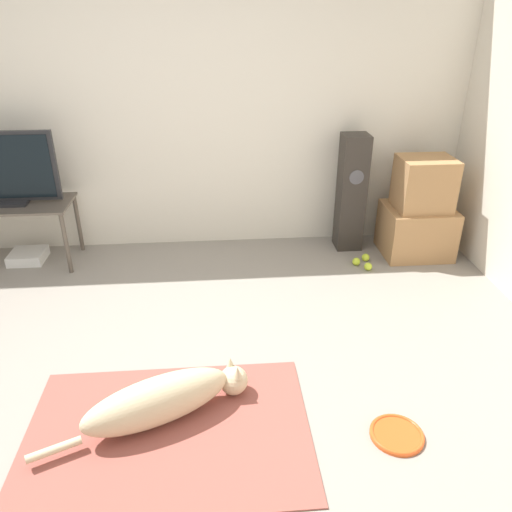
{
  "coord_description": "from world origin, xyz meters",
  "views": [
    {
      "loc": [
        0.4,
        -2.19,
        1.99
      ],
      "look_at": [
        0.66,
        0.84,
        0.45
      ],
      "focal_mm": 35.0,
      "sensor_mm": 36.0,
      "label": 1
    }
  ],
  "objects_px": {
    "tv_stand": "(12,212)",
    "tennis_ball_loose_on_carpet": "(366,257)",
    "floor_speaker": "(351,193)",
    "tennis_ball_near_speaker": "(368,267)",
    "cardboard_box_upper": "(424,184)",
    "dog": "(164,399)",
    "tv": "(2,169)",
    "game_console": "(28,256)",
    "frisbee": "(397,434)",
    "cardboard_box_lower": "(416,231)",
    "tennis_ball_by_boxes": "(356,262)"
  },
  "relations": [
    {
      "from": "cardboard_box_upper",
      "to": "floor_speaker",
      "type": "xyz_separation_m",
      "value": [
        -0.55,
        0.2,
        -0.14
      ]
    },
    {
      "from": "cardboard_box_lower",
      "to": "tennis_ball_by_boxes",
      "type": "height_order",
      "value": "cardboard_box_lower"
    },
    {
      "from": "frisbee",
      "to": "game_console",
      "type": "relative_size",
      "value": 0.97
    },
    {
      "from": "floor_speaker",
      "to": "tennis_ball_near_speaker",
      "type": "bearing_deg",
      "value": -82.33
    },
    {
      "from": "tennis_ball_loose_on_carpet",
      "to": "game_console",
      "type": "xyz_separation_m",
      "value": [
        -2.91,
        0.25,
        0.01
      ]
    },
    {
      "from": "dog",
      "to": "tennis_ball_by_boxes",
      "type": "relative_size",
      "value": 16.55
    },
    {
      "from": "tv_stand",
      "to": "cardboard_box_upper",
      "type": "bearing_deg",
      "value": -1.94
    },
    {
      "from": "tennis_ball_near_speaker",
      "to": "tennis_ball_loose_on_carpet",
      "type": "bearing_deg",
      "value": 81.12
    },
    {
      "from": "tv_stand",
      "to": "tv",
      "type": "distance_m",
      "value": 0.36
    },
    {
      "from": "tv",
      "to": "tennis_ball_loose_on_carpet",
      "type": "height_order",
      "value": "tv"
    },
    {
      "from": "cardboard_box_lower",
      "to": "tv_stand",
      "type": "xyz_separation_m",
      "value": [
        -3.4,
        0.1,
        0.25
      ]
    },
    {
      "from": "cardboard_box_upper",
      "to": "tennis_ball_by_boxes",
      "type": "relative_size",
      "value": 6.67
    },
    {
      "from": "dog",
      "to": "frisbee",
      "type": "height_order",
      "value": "dog"
    },
    {
      "from": "tennis_ball_near_speaker",
      "to": "game_console",
      "type": "bearing_deg",
      "value": 171.82
    },
    {
      "from": "tennis_ball_loose_on_carpet",
      "to": "dog",
      "type": "bearing_deg",
      "value": -132.64
    },
    {
      "from": "tv",
      "to": "tennis_ball_by_boxes",
      "type": "relative_size",
      "value": 12.75
    },
    {
      "from": "frisbee",
      "to": "tv_stand",
      "type": "bearing_deg",
      "value": 139.88
    },
    {
      "from": "tennis_ball_by_boxes",
      "to": "tennis_ball_near_speaker",
      "type": "bearing_deg",
      "value": -52.31
    },
    {
      "from": "tv_stand",
      "to": "tennis_ball_near_speaker",
      "type": "xyz_separation_m",
      "value": [
        2.91,
        -0.38,
        -0.44
      ]
    },
    {
      "from": "tv_stand",
      "to": "tennis_ball_by_boxes",
      "type": "bearing_deg",
      "value": -5.74
    },
    {
      "from": "dog",
      "to": "cardboard_box_upper",
      "type": "relative_size",
      "value": 2.48
    },
    {
      "from": "game_console",
      "to": "tennis_ball_by_boxes",
      "type": "bearing_deg",
      "value": -6.46
    },
    {
      "from": "dog",
      "to": "game_console",
      "type": "xyz_separation_m",
      "value": [
        -1.33,
        1.96,
        -0.1
      ]
    },
    {
      "from": "floor_speaker",
      "to": "dog",
      "type": "bearing_deg",
      "value": -126.4
    },
    {
      "from": "floor_speaker",
      "to": "tennis_ball_loose_on_carpet",
      "type": "relative_size",
      "value": 15.53
    },
    {
      "from": "frisbee",
      "to": "tennis_ball_near_speaker",
      "type": "height_order",
      "value": "tennis_ball_near_speaker"
    },
    {
      "from": "floor_speaker",
      "to": "game_console",
      "type": "xyz_separation_m",
      "value": [
        -2.82,
        -0.06,
        -0.47
      ]
    },
    {
      "from": "cardboard_box_lower",
      "to": "floor_speaker",
      "type": "xyz_separation_m",
      "value": [
        -0.56,
        0.19,
        0.3
      ]
    },
    {
      "from": "tennis_ball_by_boxes",
      "to": "tennis_ball_loose_on_carpet",
      "type": "height_order",
      "value": "same"
    },
    {
      "from": "dog",
      "to": "tennis_ball_near_speaker",
      "type": "distance_m",
      "value": 2.2
    },
    {
      "from": "cardboard_box_lower",
      "to": "cardboard_box_upper",
      "type": "relative_size",
      "value": 1.3
    },
    {
      "from": "cardboard_box_lower",
      "to": "game_console",
      "type": "height_order",
      "value": "cardboard_box_lower"
    },
    {
      "from": "frisbee",
      "to": "tennis_ball_by_boxes",
      "type": "relative_size",
      "value": 4.2
    },
    {
      "from": "tv_stand",
      "to": "frisbee",
      "type": "bearing_deg",
      "value": -40.12
    },
    {
      "from": "dog",
      "to": "floor_speaker",
      "type": "height_order",
      "value": "floor_speaker"
    },
    {
      "from": "cardboard_box_lower",
      "to": "floor_speaker",
      "type": "relative_size",
      "value": 0.56
    },
    {
      "from": "tv",
      "to": "game_console",
      "type": "xyz_separation_m",
      "value": [
        0.03,
        0.03,
        -0.78
      ]
    },
    {
      "from": "tv_stand",
      "to": "tennis_ball_by_boxes",
      "type": "distance_m",
      "value": 2.88
    },
    {
      "from": "tv_stand",
      "to": "tennis_ball_loose_on_carpet",
      "type": "height_order",
      "value": "tv_stand"
    },
    {
      "from": "tv_stand",
      "to": "cardboard_box_lower",
      "type": "bearing_deg",
      "value": -1.63
    },
    {
      "from": "tv",
      "to": "game_console",
      "type": "relative_size",
      "value": 2.96
    },
    {
      "from": "tennis_ball_near_speaker",
      "to": "tennis_ball_loose_on_carpet",
      "type": "relative_size",
      "value": 1.0
    },
    {
      "from": "frisbee",
      "to": "tv_stand",
      "type": "distance_m",
      "value": 3.37
    },
    {
      "from": "cardboard_box_upper",
      "to": "floor_speaker",
      "type": "distance_m",
      "value": 0.6
    },
    {
      "from": "dog",
      "to": "frisbee",
      "type": "xyz_separation_m",
      "value": [
        1.19,
        -0.22,
        -0.13
      ]
    },
    {
      "from": "tv",
      "to": "tv_stand",
      "type": "bearing_deg",
      "value": -90.0
    },
    {
      "from": "tv",
      "to": "tennis_ball_loose_on_carpet",
      "type": "distance_m",
      "value": 3.05
    },
    {
      "from": "frisbee",
      "to": "tennis_ball_loose_on_carpet",
      "type": "relative_size",
      "value": 4.2
    },
    {
      "from": "game_console",
      "to": "floor_speaker",
      "type": "bearing_deg",
      "value": 1.15
    },
    {
      "from": "tennis_ball_by_boxes",
      "to": "tennis_ball_loose_on_carpet",
      "type": "xyz_separation_m",
      "value": [
        0.1,
        0.07,
        0.0
      ]
    }
  ]
}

